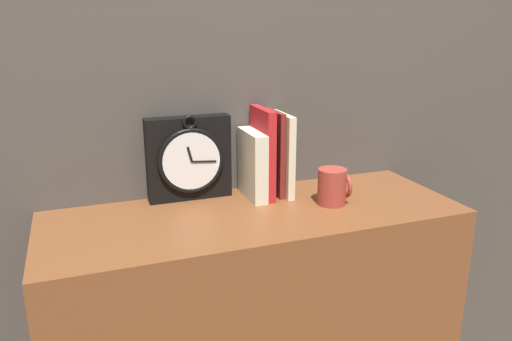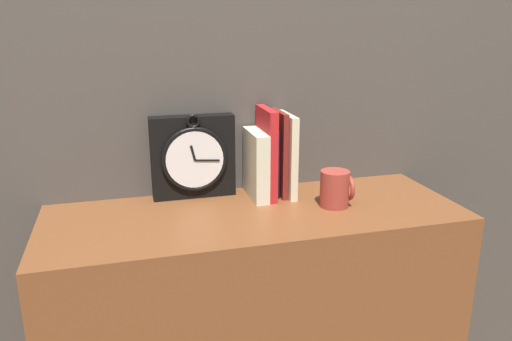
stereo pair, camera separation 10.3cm
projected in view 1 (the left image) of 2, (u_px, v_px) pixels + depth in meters
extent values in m
cube|color=#47423D|center=(228.00, 25.00, 1.36)|extent=(6.00, 0.05, 2.60)
cube|color=black|center=(189.00, 158.00, 1.36)|extent=(0.23, 0.05, 0.23)
torus|color=black|center=(191.00, 161.00, 1.34)|extent=(0.18, 0.01, 0.18)
cylinder|color=silver|center=(191.00, 161.00, 1.33)|extent=(0.16, 0.01, 0.16)
cube|color=black|center=(190.00, 154.00, 1.32)|extent=(0.02, 0.00, 0.04)
cube|color=black|center=(204.00, 161.00, 1.34)|extent=(0.07, 0.00, 0.01)
torus|color=black|center=(190.00, 122.00, 1.31)|extent=(0.04, 0.01, 0.04)
cube|color=beige|center=(252.00, 165.00, 1.38)|extent=(0.04, 0.15, 0.19)
cube|color=red|center=(263.00, 153.00, 1.38)|extent=(0.02, 0.15, 0.25)
cube|color=black|center=(267.00, 161.00, 1.41)|extent=(0.02, 0.11, 0.19)
cube|color=maroon|center=(274.00, 153.00, 1.40)|extent=(0.02, 0.13, 0.24)
cube|color=beige|center=(282.00, 154.00, 1.40)|extent=(0.02, 0.14, 0.23)
cylinder|color=#9E382D|center=(332.00, 187.00, 1.34)|extent=(0.08, 0.08, 0.10)
torus|color=#9E382D|center=(345.00, 185.00, 1.35)|extent=(0.01, 0.07, 0.07)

